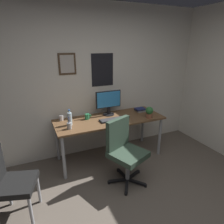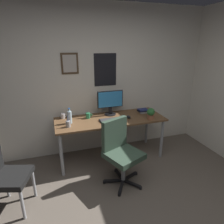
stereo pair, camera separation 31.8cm
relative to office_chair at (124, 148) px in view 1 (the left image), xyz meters
name	(u,v)px [view 1 (the left image)]	position (x,y,z in m)	size (l,w,h in m)	color
wall_back	(91,82)	(-0.12, 1.08, 0.77)	(4.40, 0.10, 2.60)	silver
desk	(110,123)	(0.06, 0.66, 0.14)	(1.84, 0.69, 0.74)	brown
office_chair	(124,148)	(0.00, 0.00, 0.00)	(0.60, 0.61, 0.95)	#334738
side_chair	(9,181)	(-1.48, -0.07, -0.03)	(0.53, 0.52, 0.88)	black
monitor	(108,102)	(0.12, 0.85, 0.45)	(0.46, 0.20, 0.43)	black
keyboard	(112,120)	(0.07, 0.56, 0.23)	(0.43, 0.15, 0.03)	black
computer_mouse	(128,116)	(0.37, 0.59, 0.23)	(0.06, 0.11, 0.04)	black
water_bottle	(70,119)	(-0.62, 0.66, 0.32)	(0.07, 0.07, 0.25)	silver
coffee_mug_near	(61,118)	(-0.70, 0.91, 0.26)	(0.11, 0.07, 0.09)	white
coffee_mug_far	(87,116)	(-0.30, 0.79, 0.26)	(0.11, 0.07, 0.10)	#2D8C59
potted_plant	(149,112)	(0.69, 0.42, 0.32)	(0.13, 0.13, 0.20)	brown
pen_cup	(69,125)	(-0.66, 0.52, 0.27)	(0.07, 0.07, 0.20)	#9EA0A5
book_stack_left	(140,110)	(0.73, 0.76, 0.25)	(0.20, 0.15, 0.07)	gray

